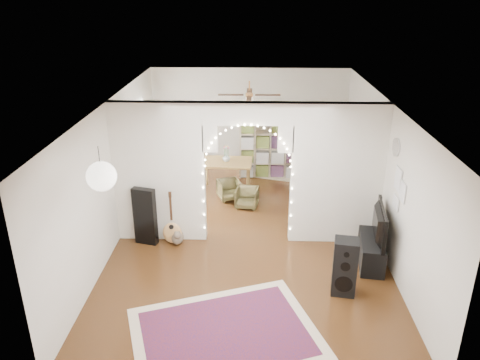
{
  "coord_description": "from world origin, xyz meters",
  "views": [
    {
      "loc": [
        0.1,
        -8.05,
        4.56
      ],
      "look_at": [
        -0.15,
        0.3,
        1.1
      ],
      "focal_mm": 35.0,
      "sensor_mm": 36.0,
      "label": 1
    }
  ],
  "objects_px": {
    "media_console": "(371,251)",
    "dining_chair_right": "(229,190)",
    "dining_table": "(226,164)",
    "acoustic_guitar": "(172,225)",
    "floor_speaker": "(345,267)",
    "bookcase": "(270,148)",
    "dining_chair_left": "(247,198)"
  },
  "relations": [
    {
      "from": "dining_table",
      "to": "acoustic_guitar",
      "type": "bearing_deg",
      "value": -107.09
    },
    {
      "from": "acoustic_guitar",
      "to": "dining_chair_left",
      "type": "distance_m",
      "value": 2.17
    },
    {
      "from": "floor_speaker",
      "to": "media_console",
      "type": "relative_size",
      "value": 0.96
    },
    {
      "from": "floor_speaker",
      "to": "dining_chair_right",
      "type": "distance_m",
      "value": 4.09
    },
    {
      "from": "acoustic_guitar",
      "to": "media_console",
      "type": "height_order",
      "value": "acoustic_guitar"
    },
    {
      "from": "dining_table",
      "to": "dining_chair_left",
      "type": "xyz_separation_m",
      "value": [
        0.5,
        -0.88,
        -0.46
      ]
    },
    {
      "from": "dining_table",
      "to": "dining_chair_right",
      "type": "distance_m",
      "value": 0.65
    },
    {
      "from": "bookcase",
      "to": "dining_table",
      "type": "height_order",
      "value": "bookcase"
    },
    {
      "from": "floor_speaker",
      "to": "bookcase",
      "type": "height_order",
      "value": "bookcase"
    },
    {
      "from": "media_console",
      "to": "bookcase",
      "type": "xyz_separation_m",
      "value": [
        -1.67,
        4.1,
        0.54
      ]
    },
    {
      "from": "media_console",
      "to": "dining_table",
      "type": "xyz_separation_m",
      "value": [
        -2.73,
        3.15,
        0.43
      ]
    },
    {
      "from": "dining_chair_right",
      "to": "dining_table",
      "type": "bearing_deg",
      "value": 79.89
    },
    {
      "from": "media_console",
      "to": "dining_chair_right",
      "type": "bearing_deg",
      "value": 142.57
    },
    {
      "from": "dining_chair_left",
      "to": "dining_chair_right",
      "type": "relative_size",
      "value": 0.98
    },
    {
      "from": "dining_chair_left",
      "to": "bookcase",
      "type": "bearing_deg",
      "value": 81.62
    },
    {
      "from": "floor_speaker",
      "to": "dining_chair_right",
      "type": "relative_size",
      "value": 1.92
    },
    {
      "from": "floor_speaker",
      "to": "dining_table",
      "type": "relative_size",
      "value": 0.78
    },
    {
      "from": "media_console",
      "to": "dining_chair_left",
      "type": "distance_m",
      "value": 3.18
    },
    {
      "from": "acoustic_guitar",
      "to": "bookcase",
      "type": "bearing_deg",
      "value": 59.25
    },
    {
      "from": "acoustic_guitar",
      "to": "dining_table",
      "type": "distance_m",
      "value": 2.71
    },
    {
      "from": "dining_table",
      "to": "dining_chair_left",
      "type": "height_order",
      "value": "dining_table"
    },
    {
      "from": "dining_table",
      "to": "dining_chair_left",
      "type": "relative_size",
      "value": 2.5
    },
    {
      "from": "acoustic_guitar",
      "to": "dining_chair_left",
      "type": "xyz_separation_m",
      "value": [
        1.39,
        1.65,
        -0.17
      ]
    },
    {
      "from": "bookcase",
      "to": "dining_chair_right",
      "type": "xyz_separation_m",
      "value": [
        -0.97,
        -1.41,
        -0.56
      ]
    },
    {
      "from": "floor_speaker",
      "to": "dining_chair_left",
      "type": "distance_m",
      "value": 3.52
    },
    {
      "from": "media_console",
      "to": "dining_table",
      "type": "relative_size",
      "value": 0.81
    },
    {
      "from": "acoustic_guitar",
      "to": "bookcase",
      "type": "xyz_separation_m",
      "value": [
        1.95,
        3.49,
        0.39
      ]
    },
    {
      "from": "media_console",
      "to": "dining_chair_left",
      "type": "relative_size",
      "value": 2.03
    },
    {
      "from": "bookcase",
      "to": "dining_table",
      "type": "bearing_deg",
      "value": -120.49
    },
    {
      "from": "media_console",
      "to": "dining_chair_left",
      "type": "height_order",
      "value": "media_console"
    },
    {
      "from": "acoustic_guitar",
      "to": "bookcase",
      "type": "relative_size",
      "value": 0.58
    },
    {
      "from": "dining_chair_right",
      "to": "dining_chair_left",
      "type": "bearing_deg",
      "value": -65.93
    }
  ]
}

